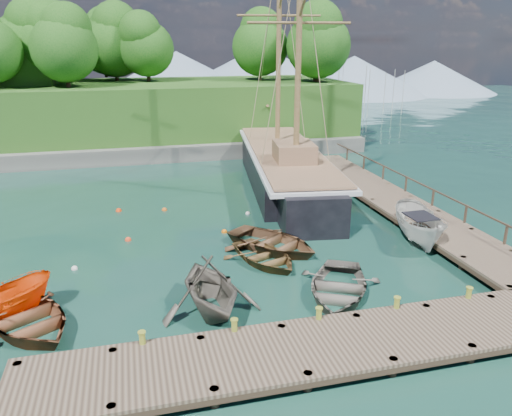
# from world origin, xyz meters

# --- Properties ---
(ground) EXTENTS (160.00, 160.00, 0.00)m
(ground) POSITION_xyz_m (0.00, 0.00, 0.00)
(ground) COLOR #16352F
(ground) RESTS_ON ground
(dock_near) EXTENTS (20.00, 3.20, 1.10)m
(dock_near) POSITION_xyz_m (2.00, -6.50, 0.43)
(dock_near) COLOR #433327
(dock_near) RESTS_ON ground
(dock_east) EXTENTS (3.20, 24.00, 1.10)m
(dock_east) POSITION_xyz_m (11.50, 7.00, 0.43)
(dock_east) COLOR #433327
(dock_east) RESTS_ON ground
(bollard_0) EXTENTS (0.26, 0.26, 0.45)m
(bollard_0) POSITION_xyz_m (-4.00, -5.10, 0.00)
(bollard_0) COLOR olive
(bollard_0) RESTS_ON ground
(bollard_1) EXTENTS (0.26, 0.26, 0.45)m
(bollard_1) POSITION_xyz_m (-1.00, -5.10, 0.00)
(bollard_1) COLOR olive
(bollard_1) RESTS_ON ground
(bollard_2) EXTENTS (0.26, 0.26, 0.45)m
(bollard_2) POSITION_xyz_m (2.00, -5.10, 0.00)
(bollard_2) COLOR olive
(bollard_2) RESTS_ON ground
(bollard_3) EXTENTS (0.26, 0.26, 0.45)m
(bollard_3) POSITION_xyz_m (5.00, -5.10, 0.00)
(bollard_3) COLOR olive
(bollard_3) RESTS_ON ground
(bollard_4) EXTENTS (0.26, 0.26, 0.45)m
(bollard_4) POSITION_xyz_m (8.00, -5.10, 0.00)
(bollard_4) COLOR olive
(bollard_4) RESTS_ON ground
(rowboat_0) EXTENTS (5.73, 6.19, 1.04)m
(rowboat_0) POSITION_xyz_m (-8.00, -2.13, 0.00)
(rowboat_0) COLOR brown
(rowboat_0) RESTS_ON ground
(rowboat_1) EXTENTS (4.34, 4.86, 2.33)m
(rowboat_1) POSITION_xyz_m (-1.41, -2.62, 0.00)
(rowboat_1) COLOR #5A5449
(rowboat_1) RESTS_ON ground
(rowboat_2) EXTENTS (4.10, 4.81, 0.84)m
(rowboat_2) POSITION_xyz_m (1.75, 1.10, 0.00)
(rowboat_2) COLOR brown
(rowboat_2) RESTS_ON ground
(rowboat_3) EXTENTS (5.25, 5.81, 0.99)m
(rowboat_3) POSITION_xyz_m (3.75, -2.70, 0.00)
(rowboat_3) COLOR #615B52
(rowboat_3) RESTS_ON ground
(rowboat_4) EXTENTS (5.75, 6.05, 1.02)m
(rowboat_4) POSITION_xyz_m (2.54, 2.45, 0.00)
(rowboat_4) COLOR brown
(rowboat_4) RESTS_ON ground
(motorboat_orange) EXTENTS (4.21, 3.18, 1.54)m
(motorboat_orange) POSITION_xyz_m (-9.02, -1.36, 0.00)
(motorboat_orange) COLOR #E43E04
(motorboat_orange) RESTS_ON ground
(cabin_boat_white) EXTENTS (3.13, 5.34, 1.94)m
(cabin_boat_white) POSITION_xyz_m (10.00, 1.51, 0.00)
(cabin_boat_white) COLOR silver
(cabin_boat_white) RESTS_ON ground
(schooner) EXTENTS (7.53, 26.81, 19.57)m
(schooner) POSITION_xyz_m (6.57, 13.17, 1.08)
(schooner) COLOR black
(schooner) RESTS_ON ground
(mooring_buoy_0) EXTENTS (0.30, 0.30, 0.30)m
(mooring_buoy_0) POSITION_xyz_m (-6.75, 2.53, 0.00)
(mooring_buoy_0) COLOR silver
(mooring_buoy_0) RESTS_ON ground
(mooring_buoy_1) EXTENTS (0.33, 0.33, 0.33)m
(mooring_buoy_1) POSITION_xyz_m (-4.36, 5.43, 0.00)
(mooring_buoy_1) COLOR #F5411A
(mooring_buoy_1) RESTS_ON ground
(mooring_buoy_2) EXTENTS (0.32, 0.32, 0.32)m
(mooring_buoy_2) POSITION_xyz_m (0.66, 5.32, 0.00)
(mooring_buoy_2) COLOR orange
(mooring_buoy_2) RESTS_ON ground
(mooring_buoy_3) EXTENTS (0.28, 0.28, 0.28)m
(mooring_buoy_3) POSITION_xyz_m (2.58, 7.90, 0.00)
(mooring_buoy_3) COLOR silver
(mooring_buoy_3) RESTS_ON ground
(mooring_buoy_4) EXTENTS (0.35, 0.35, 0.35)m
(mooring_buoy_4) POSITION_xyz_m (-4.85, 10.33, 0.00)
(mooring_buoy_4) COLOR #F53A0A
(mooring_buoy_4) RESTS_ON ground
(mooring_buoy_5) EXTENTS (0.33, 0.33, 0.33)m
(mooring_buoy_5) POSITION_xyz_m (-2.17, 9.80, 0.00)
(mooring_buoy_5) COLOR #CF5D14
(mooring_buoy_5) RESTS_ON ground
(headland) EXTENTS (51.00, 19.31, 12.90)m
(headland) POSITION_xyz_m (-12.88, 31.36, 5.54)
(headland) COLOR #474744
(headland) RESTS_ON ground
(distant_ridge) EXTENTS (117.00, 40.00, 10.00)m
(distant_ridge) POSITION_xyz_m (4.30, 70.00, 4.35)
(distant_ridge) COLOR #728CA5
(distant_ridge) RESTS_ON ground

